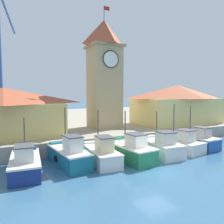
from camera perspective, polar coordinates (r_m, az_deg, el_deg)
name	(u,v)px	position (r m, az deg, el deg)	size (l,w,h in m)	color
ground_plane	(155,171)	(16.14, 11.21, -14.89)	(300.00, 300.00, 0.00)	#386689
quay_wharf	(63,121)	(39.90, -12.74, -2.22)	(120.00, 40.00, 1.29)	#A89E89
fishing_boat_far_left	(25,163)	(16.28, -21.75, -12.30)	(2.40, 5.05, 3.75)	navy
fishing_boat_left_outer	(69,155)	(17.07, -11.20, -10.91)	(2.31, 5.08, 4.39)	#196B7F
fishing_boat_left_inner	(101,153)	(17.45, -2.91, -10.73)	(2.15, 5.02, 4.10)	silver
fishing_boat_mid_left	(130,150)	(18.14, 4.66, -9.93)	(2.40, 5.11, 3.98)	#237A4C
fishing_boat_center	(160,146)	(20.04, 12.50, -8.73)	(2.51, 4.87, 3.81)	silver
fishing_boat_mid_right	(179,143)	(21.93, 17.07, -7.82)	(2.81, 4.98, 4.43)	silver
fishing_boat_right_inner	(195,140)	(23.90, 20.83, -6.78)	(2.19, 5.00, 4.18)	#2356A8
clock_tower	(104,72)	(26.82, -2.03, 10.53)	(3.91, 3.91, 14.50)	tan
warehouse_left	(4,112)	(23.35, -26.41, 0.03)	(11.06, 6.88, 4.69)	tan
warehouse_right	(177,104)	(31.98, 16.61, 2.06)	(12.09, 6.83, 5.33)	#E5D17A
port_crane_near	(1,72)	(39.82, -26.96, 9.23)	(3.87, 9.70, 20.91)	navy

